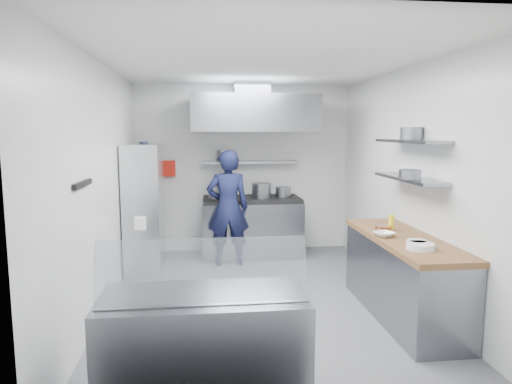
{
  "coord_description": "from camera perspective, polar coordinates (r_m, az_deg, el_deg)",
  "views": [
    {
      "loc": [
        -0.66,
        -5.21,
        2.03
      ],
      "look_at": [
        0.0,
        0.6,
        1.25
      ],
      "focal_mm": 32.0,
      "sensor_mm": 36.0,
      "label": 1
    }
  ],
  "objects": [
    {
      "name": "floor",
      "position": [
        5.63,
        0.71,
        -13.54
      ],
      "size": [
        5.0,
        5.0,
        0.0
      ],
      "primitive_type": "plane",
      "color": "#4D4D4F",
      "rests_on": "ground"
    },
    {
      "name": "ceiling",
      "position": [
        5.31,
        0.76,
        15.94
      ],
      "size": [
        5.0,
        5.0,
        0.0
      ],
      "primitive_type": "plane",
      "rotation": [
        3.14,
        0.0,
        0.0
      ],
      "color": "silver",
      "rests_on": "wall_back"
    },
    {
      "name": "wall_back",
      "position": [
        7.76,
        -1.59,
        2.94
      ],
      "size": [
        3.6,
        2.8,
        0.02
      ],
      "primitive_type": "cube",
      "rotation": [
        1.57,
        0.0,
        0.0
      ],
      "color": "white",
      "rests_on": "floor"
    },
    {
      "name": "wall_front",
      "position": [
        2.86,
        7.07,
        -5.2
      ],
      "size": [
        3.6,
        2.8,
        0.02
      ],
      "primitive_type": "cube",
      "rotation": [
        -1.57,
        0.0,
        0.0
      ],
      "color": "white",
      "rests_on": "floor"
    },
    {
      "name": "wall_left",
      "position": [
        5.37,
        -18.69,
        0.46
      ],
      "size": [
        2.8,
        5.0,
        0.02
      ],
      "primitive_type": "cube",
      "rotation": [
        1.57,
        0.0,
        1.57
      ],
      "color": "white",
      "rests_on": "floor"
    },
    {
      "name": "wall_right",
      "position": [
        5.8,
        18.68,
        0.96
      ],
      "size": [
        2.8,
        5.0,
        0.02
      ],
      "primitive_type": "cube",
      "rotation": [
        1.57,
        0.0,
        -1.57
      ],
      "color": "white",
      "rests_on": "floor"
    },
    {
      "name": "gas_range",
      "position": [
        7.52,
        -0.54,
        -4.53
      ],
      "size": [
        1.6,
        0.8,
        0.9
      ],
      "primitive_type": "cube",
      "color": "gray",
      "rests_on": "floor"
    },
    {
      "name": "cooktop",
      "position": [
        7.43,
        -0.54,
        -0.91
      ],
      "size": [
        1.57,
        0.78,
        0.06
      ],
      "primitive_type": "cube",
      "color": "black",
      "rests_on": "gas_range"
    },
    {
      "name": "stock_pot_left",
      "position": [
        7.37,
        -4.73,
        0.02
      ],
      "size": [
        0.31,
        0.31,
        0.2
      ],
      "primitive_type": "cylinder",
      "color": "slate",
      "rests_on": "cooktop"
    },
    {
      "name": "stock_pot_mid",
      "position": [
        7.36,
        0.68,
        0.19
      ],
      "size": [
        0.31,
        0.31,
        0.24
      ],
      "primitive_type": "cylinder",
      "color": "slate",
      "rests_on": "cooktop"
    },
    {
      "name": "stock_pot_right",
      "position": [
        7.52,
        3.43,
        0.03
      ],
      "size": [
        0.26,
        0.26,
        0.16
      ],
      "primitive_type": "cylinder",
      "color": "slate",
      "rests_on": "cooktop"
    },
    {
      "name": "over_range_shelf",
      "position": [
        7.6,
        -0.74,
        3.76
      ],
      "size": [
        1.6,
        0.3,
        0.04
      ],
      "primitive_type": "cube",
      "color": "gray",
      "rests_on": "wall_back"
    },
    {
      "name": "shelf_pot_a",
      "position": [
        7.64,
        -3.92,
        4.58
      ],
      "size": [
        0.28,
        0.28,
        0.18
      ],
      "primitive_type": "cylinder",
      "color": "slate",
      "rests_on": "over_range_shelf"
    },
    {
      "name": "extractor_hood",
      "position": [
        7.18,
        -0.41,
        9.76
      ],
      "size": [
        1.9,
        1.15,
        0.55
      ],
      "primitive_type": "cube",
      "color": "gray",
      "rests_on": "wall_back"
    },
    {
      "name": "hood_duct",
      "position": [
        7.43,
        -0.6,
        12.62
      ],
      "size": [
        0.55,
        0.55,
        0.24
      ],
      "primitive_type": "cube",
      "color": "slate",
      "rests_on": "extractor_hood"
    },
    {
      "name": "red_firebox",
      "position": [
        7.7,
        -10.87,
        2.92
      ],
      "size": [
        0.22,
        0.1,
        0.26
      ],
      "primitive_type": "cube",
      "color": "red",
      "rests_on": "wall_back"
    },
    {
      "name": "chef",
      "position": [
        6.92,
        -3.54,
        -1.99
      ],
      "size": [
        0.65,
        0.44,
        1.76
      ],
      "primitive_type": "imported",
      "rotation": [
        0.0,
        0.0,
        3.17
      ],
      "color": "#111535",
      "rests_on": "floor"
    },
    {
      "name": "wire_rack",
      "position": [
        6.77,
        -13.78,
        -2.01
      ],
      "size": [
        0.5,
        0.9,
        1.85
      ],
      "primitive_type": "cube",
      "color": "silver",
      "rests_on": "floor"
    },
    {
      "name": "rack_bin_a",
      "position": [
        6.38,
        -14.22,
        -3.75
      ],
      "size": [
        0.15,
        0.19,
        0.17
      ],
      "primitive_type": "cube",
      "color": "white",
      "rests_on": "wire_rack"
    },
    {
      "name": "rack_bin_b",
      "position": [
        6.64,
        -13.98,
        1.06
      ],
      "size": [
        0.14,
        0.18,
        0.16
      ],
      "primitive_type": "cube",
      "color": "yellow",
      "rests_on": "wire_rack"
    },
    {
      "name": "rack_jar",
      "position": [
        6.47,
        -13.83,
        5.34
      ],
      "size": [
        0.12,
        0.12,
        0.18
      ],
      "primitive_type": "cylinder",
      "color": "black",
      "rests_on": "wire_rack"
    },
    {
      "name": "knife_strip",
      "position": [
        4.48,
        -20.86,
        0.94
      ],
      "size": [
        0.04,
        0.55,
        0.05
      ],
      "primitive_type": "cube",
      "color": "black",
      "rests_on": "wall_left"
    },
    {
      "name": "prep_counter_base",
      "position": [
        5.33,
        17.83,
        -10.36
      ],
      "size": [
        0.62,
        2.0,
        0.84
      ],
      "primitive_type": "cube",
      "color": "gray",
      "rests_on": "floor"
    },
    {
      "name": "prep_counter_top",
      "position": [
        5.21,
        18.03,
        -5.64
      ],
      "size": [
        0.65,
        2.04,
        0.06
      ],
      "primitive_type": "cube",
      "color": "brown",
      "rests_on": "prep_counter_base"
    },
    {
      "name": "plate_stack_a",
      "position": [
        4.7,
        19.86,
        -6.4
      ],
      "size": [
        0.27,
        0.27,
        0.06
      ],
      "primitive_type": "cylinder",
      "color": "white",
      "rests_on": "prep_counter_top"
    },
    {
      "name": "plate_stack_b",
      "position": [
        4.82,
        19.49,
        -6.05
      ],
      "size": [
        0.2,
        0.2,
        0.06
      ],
      "primitive_type": "cylinder",
      "color": "white",
      "rests_on": "prep_counter_top"
    },
    {
      "name": "copper_pan",
      "position": [
        5.42,
        15.6,
        -4.4
      ],
      "size": [
        0.18,
        0.18,
        0.06
      ],
      "primitive_type": "cylinder",
      "color": "#BA6134",
      "rests_on": "prep_counter_top"
    },
    {
      "name": "squeeze_bottle",
      "position": [
        5.47,
        16.55,
        -3.68
      ],
      "size": [
        0.06,
        0.06,
        0.18
      ],
      "primitive_type": "cylinder",
      "color": "yellow",
      "rests_on": "prep_counter_top"
    },
    {
      "name": "mixing_bowl",
      "position": [
        5.13,
        15.7,
        -5.11
      ],
      "size": [
        0.28,
        0.28,
        0.05
      ],
      "primitive_type": "imported",
      "rotation": [
        0.0,
        0.0,
        0.36
      ],
      "color": "white",
      "rests_on": "prep_counter_top"
    },
    {
      "name": "wall_shelf_lower",
      "position": [
        5.45,
        18.54,
        1.62
      ],
      "size": [
        0.3,
        1.3,
        0.04
      ],
      "primitive_type": "cube",
      "color": "gray",
      "rests_on": "wall_right"
    },
    {
      "name": "wall_shelf_upper",
      "position": [
        5.42,
        18.72,
        6.04
      ],
      "size": [
        0.3,
        1.3,
        0.04
      ],
      "primitive_type": "cube",
      "color": "gray",
      "rests_on": "wall_right"
    },
    {
      "name": "shelf_pot_c",
      "position": [
        5.19,
        18.69,
        2.11
      ],
      "size": [
        0.24,
        0.24,
        0.1
      ],
      "primitive_type": "cylinder",
      "color": "slate",
      "rests_on": "wall_shelf_lower"
    },
    {
      "name": "shelf_pot_d",
      "position": [
        5.52,
        18.87,
        6.98
      ],
      "size": [
        0.25,
        0.25,
        0.14
      ],
      "primitive_type": "cylinder",
      "color": "slate",
      "rests_on": "wall_shelf_upper"
    },
    {
      "name": "display_case",
      "position": [
        3.59,
        -6.48,
        -19.03
      ],
      "size": [
        1.5,
        0.7,
        0.85
      ],
      "primitive_type": "cube",
      "color": "gray",
      "rests_on": "floor"
    },
    {
      "name": "display_glass",
      "position": [
        3.24,
        -6.65,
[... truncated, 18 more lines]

